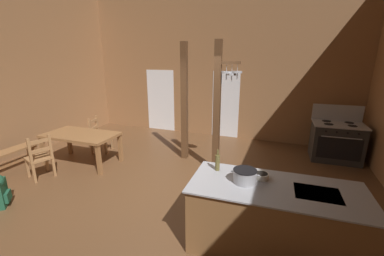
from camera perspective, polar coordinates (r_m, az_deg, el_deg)
The scene contains 14 objects.
ground_plane at distance 4.94m, azimuth -8.46°, elevation -14.94°, with size 9.06×8.52×0.10m, color brown.
wall_back at distance 7.89m, azimuth 5.15°, elevation 14.23°, with size 9.06×0.14×4.46m, color #93663F.
glazed_door_back_left at distance 8.64m, azimuth -7.22°, elevation 6.29°, with size 1.00×0.01×2.05m, color white.
glazed_panel_back_right at distance 7.85m, azimuth 7.69°, elevation 5.28°, with size 0.84×0.01×2.05m, color white.
kitchen_island at distance 3.60m, azimuth 18.06°, elevation -19.08°, with size 2.20×1.05×0.91m.
stove_range at distance 7.05m, azimuth 30.17°, elevation -2.62°, with size 1.17×0.86×1.32m.
support_post_with_pot_rack at distance 5.26m, azimuth 6.05°, elevation 5.28°, with size 0.57×0.23×2.81m.
support_post_center at distance 5.99m, azimuth -1.75°, elevation 5.75°, with size 0.14×0.14×2.81m.
dining_table at distance 6.40m, azimuth -24.15°, elevation -1.97°, with size 1.72×0.94×0.74m.
ladderback_chair_near_window at distance 6.11m, azimuth -31.58°, elevation -5.82°, with size 0.56×0.56×0.95m.
ladderback_chair_by_post at distance 7.08m, azimuth -20.49°, elevation -1.60°, with size 0.53×0.53×0.95m.
stockpot_on_counter at distance 3.33m, azimuth 12.02°, elevation -10.73°, with size 0.37×0.30×0.18m.
mixing_bowl_on_counter at distance 3.50m, azimuth 15.61°, elevation -10.51°, with size 0.20×0.20×0.07m.
bottle_tall_on_counter at distance 3.58m, azimuth 5.87°, elevation -7.80°, with size 0.07×0.07×0.31m.
Camera 1 is at (2.13, -3.66, 2.49)m, focal length 23.22 mm.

